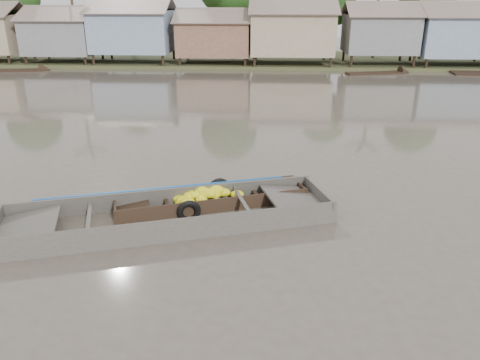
{
  "coord_description": "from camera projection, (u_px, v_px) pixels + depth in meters",
  "views": [
    {
      "loc": [
        0.57,
        -10.24,
        5.48
      ],
      "look_at": [
        -0.11,
        1.56,
        0.8
      ],
      "focal_mm": 35.0,
      "sensor_mm": 36.0,
      "label": 1
    }
  ],
  "objects": [
    {
      "name": "banana_boat",
      "position": [
        208.0,
        200.0,
        13.11
      ],
      "size": [
        5.49,
        3.01,
        0.74
      ],
      "rotation": [
        0.0,
        0.0,
        0.34
      ],
      "color": "black",
      "rests_on": "ground"
    },
    {
      "name": "viewer_boat",
      "position": [
        170.0,
        219.0,
        12.11
      ],
      "size": [
        8.69,
        4.61,
        0.68
      ],
      "rotation": [
        0.0,
        0.0,
        0.3
      ],
      "color": "#3A3731",
      "rests_on": "ground"
    },
    {
      "name": "ground",
      "position": [
        241.0,
        233.0,
        11.55
      ],
      "size": [
        120.0,
        120.0,
        0.0
      ],
      "primitive_type": "plane",
      "color": "#4F473D",
      "rests_on": "ground"
    },
    {
      "name": "riverbank",
      "position": [
        297.0,
        26.0,
        39.84
      ],
      "size": [
        120.0,
        12.47,
        10.22
      ],
      "color": "#384723",
      "rests_on": "ground"
    },
    {
      "name": "distant_boats",
      "position": [
        452.0,
        81.0,
        32.23
      ],
      "size": [
        48.39,
        16.05,
        0.35
      ],
      "color": "black",
      "rests_on": "ground"
    }
  ]
}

